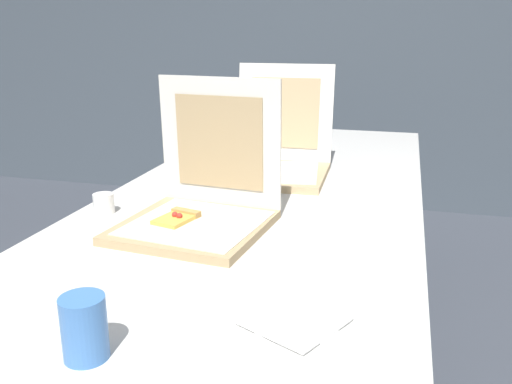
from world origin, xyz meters
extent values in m
cube|color=#4C5660|center=(0.00, 3.02, 1.30)|extent=(10.00, 0.10, 2.60)
cube|color=silver|center=(0.00, 0.65, 0.74)|extent=(0.95, 2.38, 0.03)
cylinder|color=gray|center=(-0.40, 1.77, 0.36)|extent=(0.04, 0.04, 0.73)
cylinder|color=gray|center=(0.40, 1.77, 0.36)|extent=(0.04, 0.04, 0.73)
cube|color=tan|center=(-0.10, 0.29, 0.77)|extent=(0.39, 0.39, 0.02)
cube|color=silver|center=(-0.09, 0.29, 0.78)|extent=(0.35, 0.35, 0.00)
cube|color=white|center=(-0.08, 0.46, 0.96)|extent=(0.35, 0.05, 0.35)
cube|color=tan|center=(-0.08, 0.46, 0.96)|extent=(0.25, 0.03, 0.25)
cube|color=#E5B74C|center=(-0.14, 0.29, 0.79)|extent=(0.10, 0.12, 0.01)
cube|color=tan|center=(-0.13, 0.33, 0.79)|extent=(0.08, 0.04, 0.02)
sphere|color=red|center=(-0.13, 0.29, 0.79)|extent=(0.02, 0.02, 0.02)
sphere|color=red|center=(-0.15, 0.30, 0.79)|extent=(0.02, 0.02, 0.02)
cube|color=tan|center=(-0.02, 0.85, 0.77)|extent=(0.37, 0.37, 0.02)
cube|color=silver|center=(-0.02, 0.85, 0.78)|extent=(0.34, 0.34, 0.00)
cube|color=white|center=(-0.02, 1.05, 0.95)|extent=(0.35, 0.06, 0.35)
cube|color=tan|center=(-0.02, 1.04, 0.95)|extent=(0.26, 0.04, 0.25)
cylinder|color=white|center=(-0.26, 1.03, 0.78)|extent=(0.06, 0.06, 0.06)
cylinder|color=white|center=(-0.39, 0.36, 0.78)|extent=(0.06, 0.06, 0.06)
cylinder|color=white|center=(-0.32, 0.68, 0.78)|extent=(0.06, 0.06, 0.06)
cylinder|color=#477FCC|center=(-0.05, -0.28, 0.81)|extent=(0.07, 0.07, 0.10)
cube|color=white|center=(0.25, -0.08, 0.76)|extent=(0.14, 0.14, 0.00)
cube|color=white|center=(0.24, -0.09, 0.76)|extent=(0.20, 0.20, 0.00)
camera|label=1|loc=(0.40, -0.94, 1.26)|focal=38.60mm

